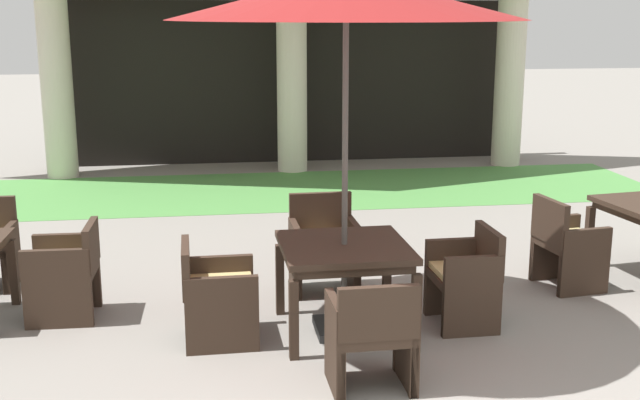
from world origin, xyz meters
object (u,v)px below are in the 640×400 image
Objects in this scene: patio_chair_mid_left_west at (216,294)px; patio_chair_mid_left_north at (323,246)px; patio_chair_mid_left_east at (466,278)px; patio_chair_mid_right_east at (66,272)px; patio_chair_mid_left_south at (372,334)px; patio_table_mid_left at (344,255)px; patio_chair_near_foreground_west at (567,245)px.

patio_chair_mid_left_north reaches higher than patio_chair_mid_left_west.
patio_chair_mid_left_east and patio_chair_mid_right_east have the same top height.
patio_chair_mid_left_west is 1.42m from patio_chair_mid_right_east.
patio_table_mid_left is at bearing 90.00° from patio_chair_mid_left_south.
patio_table_mid_left is 1.25× the size of patio_chair_mid_left_east.
patio_chair_mid_right_east is at bearing -118.90° from patio_chair_mid_left_west.
patio_chair_mid_left_east is 1.00× the size of patio_chair_mid_right_east.
patio_chair_near_foreground_west is at bearing 19.16° from patio_table_mid_left.
patio_chair_mid_left_south is at bearing 90.00° from patio_chair_mid_left_north.
patio_chair_mid_left_east is at bearing 44.99° from patio_chair_mid_left_south.
patio_chair_mid_left_west is at bearing -84.14° from patio_chair_near_foreground_west.
patio_table_mid_left is 1.06m from patio_chair_mid_left_north.
patio_chair_near_foreground_west reaches higher than patio_table_mid_left.
patio_table_mid_left is 1.15× the size of patio_chair_mid_left_north.
patio_chair_mid_left_west is (-1.03, -0.02, -0.27)m from patio_table_mid_left.
patio_table_mid_left is 1.06m from patio_chair_mid_left_east.
patio_chair_mid_left_south is 0.99× the size of patio_chair_mid_right_east.
patio_chair_mid_left_north reaches higher than patio_chair_mid_right_east.
patio_chair_mid_left_west is 0.99× the size of patio_chair_mid_left_south.
patio_chair_mid_left_east is (-1.24, -0.77, -0.00)m from patio_chair_near_foreground_west.
patio_chair_mid_left_east is (1.01, 1.05, 0.01)m from patio_chair_mid_left_south.
patio_chair_near_foreground_west reaches higher than patio_chair_mid_left_west.
patio_chair_mid_left_south is at bearing 134.99° from patio_chair_mid_left_east.
patio_table_mid_left is 1.06m from patio_chair_mid_left_south.
patio_chair_mid_left_north is at bearing -79.05° from patio_chair_mid_right_east.
patio_chair_mid_left_north is at bearing 90.00° from patio_chair_mid_left_south.
patio_chair_near_foreground_west is at bearing -58.97° from patio_chair_mid_left_east.
patio_chair_near_foreground_west is 1.08× the size of patio_chair_mid_left_west.
patio_table_mid_left is at bearing -104.55° from patio_chair_mid_right_east.
patio_table_mid_left is 1.25× the size of patio_chair_mid_right_east.
patio_chair_mid_left_north is 2.30m from patio_chair_mid_right_east.
patio_chair_mid_left_south is at bearing -89.08° from patio_table_mid_left.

